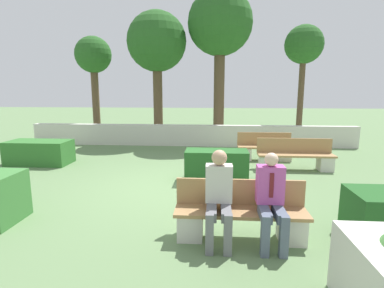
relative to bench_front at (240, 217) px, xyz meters
name	(u,v)px	position (x,y,z in m)	size (l,w,h in m)	color
ground_plane	(173,187)	(-1.31, 2.26, -0.32)	(60.00, 60.00, 0.00)	#607F51
perimeter_wall	(191,135)	(-1.31, 7.34, 0.08)	(12.56, 0.30, 0.82)	beige
bench_front	(240,217)	(0.00, 0.00, 0.00)	(1.92, 0.49, 0.84)	#A37A4C
bench_left_side	(265,150)	(1.17, 5.11, -0.01)	(1.67, 0.49, 0.84)	#A37A4C
bench_right_side	(295,158)	(1.82, 3.99, 0.00)	(2.04, 0.48, 0.84)	#A37A4C
person_seated_man	(271,196)	(0.40, -0.14, 0.38)	(0.38, 0.63, 1.30)	#515B70
person_seated_woman	(219,193)	(-0.32, -0.14, 0.41)	(0.38, 0.63, 1.33)	slate
hedge_block_near_right	(39,152)	(-5.52, 4.10, 0.02)	(1.77, 0.87, 0.69)	#33702D
hedge_block_mid_left	(216,166)	(-0.34, 2.82, 0.05)	(1.48, 0.66, 0.74)	#235623
tree_leftmost	(93,58)	(-5.72, 9.03, 3.19)	(1.57, 1.57, 4.46)	brown
tree_center_left	(157,44)	(-2.80, 8.54, 3.71)	(2.45, 2.45, 5.34)	brown
tree_center_right	(220,26)	(-0.22, 8.50, 4.36)	(2.61, 2.61, 6.11)	brown
tree_rightmost	(304,47)	(3.28, 9.12, 3.58)	(1.59, 1.59, 4.81)	brown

